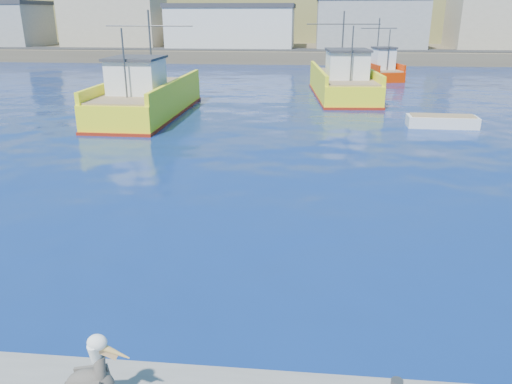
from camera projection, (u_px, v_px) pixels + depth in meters
ground at (242, 300)px, 11.88m from camera, size 260.00×260.00×0.00m
dock_bollards at (251, 377)px, 8.42m from camera, size 36.20×0.20×0.30m
far_shore at (304, 1)px, 111.05m from camera, size 200.00×81.00×24.00m
trawler_yellow_a at (147, 98)px, 32.91m from camera, size 5.88×12.90×6.71m
trawler_yellow_b at (343, 83)px, 40.19m from camera, size 5.90×12.78×6.66m
boat_orange at (379, 69)px, 51.41m from camera, size 4.46×7.82×5.96m
skiff_mid at (442, 122)px, 29.77m from camera, size 4.08×1.51×0.88m
pelican at (92, 378)px, 7.77m from camera, size 1.12×0.52×1.38m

